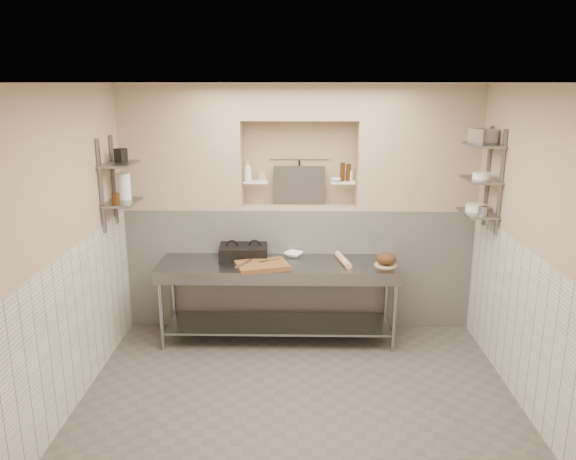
{
  "coord_description": "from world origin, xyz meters",
  "views": [
    {
      "loc": [
        -0.01,
        -4.62,
        2.8
      ],
      "look_at": [
        -0.11,
        0.9,
        1.35
      ],
      "focal_mm": 35.0,
      "sensor_mm": 36.0,
      "label": 1
    }
  ],
  "objects_px": {
    "rolling_pin": "(343,260)",
    "bread_loaf": "(386,259)",
    "jug_left": "(124,186)",
    "prep_table": "(278,286)",
    "mixing_bowl": "(294,254)",
    "bottle_soap": "(248,171)",
    "panini_press": "(244,252)",
    "cutting_board": "(262,265)",
    "bowl_alcove": "(336,180)"
  },
  "relations": [
    {
      "from": "mixing_bowl",
      "to": "rolling_pin",
      "type": "bearing_deg",
      "value": -23.0
    },
    {
      "from": "panini_press",
      "to": "jug_left",
      "type": "distance_m",
      "value": 1.46
    },
    {
      "from": "rolling_pin",
      "to": "bowl_alcove",
      "type": "xyz_separation_m",
      "value": [
        -0.07,
        0.5,
        0.8
      ]
    },
    {
      "from": "cutting_board",
      "to": "jug_left",
      "type": "distance_m",
      "value": 1.67
    },
    {
      "from": "panini_press",
      "to": "rolling_pin",
      "type": "distance_m",
      "value": 1.11
    },
    {
      "from": "cutting_board",
      "to": "bowl_alcove",
      "type": "relative_size",
      "value": 4.42
    },
    {
      "from": "bottle_soap",
      "to": "jug_left",
      "type": "bearing_deg",
      "value": -154.85
    },
    {
      "from": "bread_loaf",
      "to": "jug_left",
      "type": "bearing_deg",
      "value": 179.64
    },
    {
      "from": "rolling_pin",
      "to": "jug_left",
      "type": "xyz_separation_m",
      "value": [
        -2.32,
        -0.06,
        0.81
      ]
    },
    {
      "from": "panini_press",
      "to": "bowl_alcove",
      "type": "xyz_separation_m",
      "value": [
        1.04,
        0.34,
        0.76
      ]
    },
    {
      "from": "panini_press",
      "to": "rolling_pin",
      "type": "height_order",
      "value": "panini_press"
    },
    {
      "from": "mixing_bowl",
      "to": "rolling_pin",
      "type": "relative_size",
      "value": 0.44
    },
    {
      "from": "panini_press",
      "to": "jug_left",
      "type": "relative_size",
      "value": 2.0
    },
    {
      "from": "jug_left",
      "to": "bottle_soap",
      "type": "bearing_deg",
      "value": 25.15
    },
    {
      "from": "bread_loaf",
      "to": "bowl_alcove",
      "type": "relative_size",
      "value": 1.76
    },
    {
      "from": "bowl_alcove",
      "to": "rolling_pin",
      "type": "bearing_deg",
      "value": -82.58
    },
    {
      "from": "panini_press",
      "to": "jug_left",
      "type": "xyz_separation_m",
      "value": [
        -1.22,
        -0.22,
        0.78
      ]
    },
    {
      "from": "cutting_board",
      "to": "bowl_alcove",
      "type": "bearing_deg",
      "value": 39.99
    },
    {
      "from": "bottle_soap",
      "to": "bowl_alcove",
      "type": "xyz_separation_m",
      "value": [
        1.0,
        -0.02,
        -0.1
      ]
    },
    {
      "from": "rolling_pin",
      "to": "bowl_alcove",
      "type": "relative_size",
      "value": 3.84
    },
    {
      "from": "mixing_bowl",
      "to": "rolling_pin",
      "type": "height_order",
      "value": "rolling_pin"
    },
    {
      "from": "cutting_board",
      "to": "rolling_pin",
      "type": "xyz_separation_m",
      "value": [
        0.87,
        0.17,
        0.01
      ]
    },
    {
      "from": "prep_table",
      "to": "bread_loaf",
      "type": "height_order",
      "value": "bread_loaf"
    },
    {
      "from": "panini_press",
      "to": "bread_loaf",
      "type": "xyz_separation_m",
      "value": [
        1.55,
        -0.24,
        0.01
      ]
    },
    {
      "from": "mixing_bowl",
      "to": "jug_left",
      "type": "height_order",
      "value": "jug_left"
    },
    {
      "from": "rolling_pin",
      "to": "bread_loaf",
      "type": "bearing_deg",
      "value": -9.58
    },
    {
      "from": "jug_left",
      "to": "bread_loaf",
      "type": "bearing_deg",
      "value": -0.36
    },
    {
      "from": "prep_table",
      "to": "jug_left",
      "type": "distance_m",
      "value": 1.96
    },
    {
      "from": "rolling_pin",
      "to": "bread_loaf",
      "type": "distance_m",
      "value": 0.46
    },
    {
      "from": "panini_press",
      "to": "mixing_bowl",
      "type": "bearing_deg",
      "value": 3.17
    },
    {
      "from": "bread_loaf",
      "to": "bottle_soap",
      "type": "xyz_separation_m",
      "value": [
        -1.52,
        0.61,
        0.85
      ]
    },
    {
      "from": "mixing_bowl",
      "to": "bottle_soap",
      "type": "height_order",
      "value": "bottle_soap"
    },
    {
      "from": "cutting_board",
      "to": "bowl_alcove",
      "type": "height_order",
      "value": "bowl_alcove"
    },
    {
      "from": "prep_table",
      "to": "panini_press",
      "type": "distance_m",
      "value": 0.55
    },
    {
      "from": "mixing_bowl",
      "to": "bread_loaf",
      "type": "distance_m",
      "value": 1.04
    },
    {
      "from": "prep_table",
      "to": "rolling_pin",
      "type": "distance_m",
      "value": 0.77
    },
    {
      "from": "bread_loaf",
      "to": "panini_press",
      "type": "bearing_deg",
      "value": 171.14
    },
    {
      "from": "panini_press",
      "to": "mixing_bowl",
      "type": "distance_m",
      "value": 0.56
    },
    {
      "from": "cutting_board",
      "to": "bowl_alcove",
      "type": "xyz_separation_m",
      "value": [
        0.81,
        0.68,
        0.81
      ]
    },
    {
      "from": "mixing_bowl",
      "to": "bowl_alcove",
      "type": "height_order",
      "value": "bowl_alcove"
    },
    {
      "from": "prep_table",
      "to": "panini_press",
      "type": "height_order",
      "value": "panini_press"
    },
    {
      "from": "bowl_alcove",
      "to": "prep_table",
      "type": "bearing_deg",
      "value": -140.6
    },
    {
      "from": "bottle_soap",
      "to": "bowl_alcove",
      "type": "relative_size",
      "value": 1.96
    },
    {
      "from": "mixing_bowl",
      "to": "bottle_soap",
      "type": "bearing_deg",
      "value": 150.48
    },
    {
      "from": "bottle_soap",
      "to": "bowl_alcove",
      "type": "bearing_deg",
      "value": -1.38
    },
    {
      "from": "bread_loaf",
      "to": "prep_table",
      "type": "bearing_deg",
      "value": 177.38
    },
    {
      "from": "panini_press",
      "to": "bowl_alcove",
      "type": "distance_m",
      "value": 1.33
    },
    {
      "from": "prep_table",
      "to": "panini_press",
      "type": "bearing_deg",
      "value": 154.3
    },
    {
      "from": "mixing_bowl",
      "to": "bread_loaf",
      "type": "height_order",
      "value": "bread_loaf"
    },
    {
      "from": "bread_loaf",
      "to": "rolling_pin",
      "type": "bearing_deg",
      "value": 170.42
    }
  ]
}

